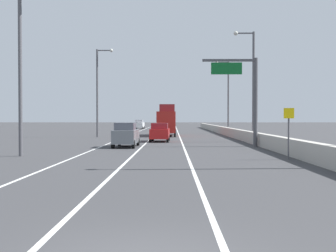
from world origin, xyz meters
TOP-DOWN VIEW (x-y plane):
  - ground_plane at (0.00, 64.00)m, footprint 320.00×320.00m
  - lane_stripe_left at (-5.50, 55.00)m, footprint 0.16×130.00m
  - lane_stripe_center at (-2.00, 55.00)m, footprint 0.16×130.00m
  - lane_stripe_right at (1.50, 55.00)m, footprint 0.16×130.00m
  - jersey_barrier_right at (8.19, 40.00)m, footprint 0.60×120.00m
  - overhead_sign_gantry at (6.85, 28.03)m, footprint 4.68×0.36m
  - speed_advisory_sign at (7.29, 17.06)m, footprint 0.60×0.11m
  - lamp_post_right_second at (8.50, 34.76)m, footprint 2.14×0.44m
  - lamp_post_right_third at (8.92, 56.44)m, footprint 2.14×0.44m
  - lamp_post_left_near at (-8.82, 19.08)m, footprint 2.14×0.44m
  - lamp_post_left_mid at (-8.72, 45.10)m, footprint 2.14×0.44m
  - car_red_0 at (-0.74, 35.28)m, footprint 2.03×4.26m
  - car_gray_1 at (-3.32, 27.39)m, footprint 1.94×4.45m
  - car_white_2 at (-6.78, 84.36)m, footprint 2.05×4.58m
  - box_truck at (-0.20, 49.36)m, footprint 2.55×9.33m

SIDE VIEW (x-z plane):
  - ground_plane at x=0.00m, z-range 0.00..0.00m
  - lane_stripe_left at x=-5.50m, z-range 0.00..0.00m
  - lane_stripe_center at x=-2.00m, z-range 0.00..0.00m
  - lane_stripe_right at x=1.50m, z-range 0.00..0.00m
  - jersey_barrier_right at x=8.19m, z-range 0.00..1.10m
  - car_red_0 at x=-0.74m, z-range 0.00..1.91m
  - car_white_2 at x=-6.78m, z-range 0.00..2.02m
  - car_gray_1 at x=-3.32m, z-range 0.00..2.04m
  - speed_advisory_sign at x=7.29m, z-range 0.26..3.26m
  - box_truck at x=-0.20m, z-range -0.18..4.17m
  - overhead_sign_gantry at x=6.85m, z-range 0.98..8.48m
  - lamp_post_right_second at x=8.50m, z-range 0.76..11.94m
  - lamp_post_right_third at x=8.92m, z-range 0.76..11.94m
  - lamp_post_left_near at x=-8.82m, z-range 0.76..11.94m
  - lamp_post_left_mid at x=-8.72m, z-range 0.76..11.94m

